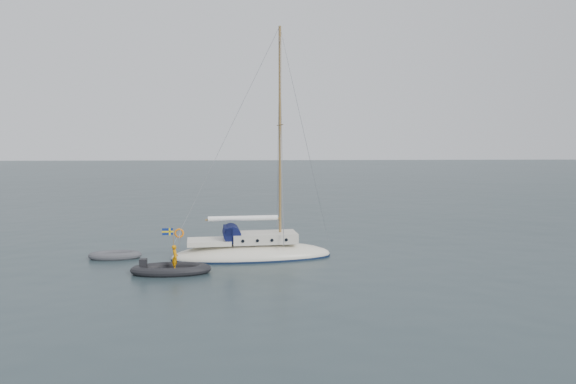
{
  "coord_description": "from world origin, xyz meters",
  "views": [
    {
      "loc": [
        -1.24,
        -31.82,
        6.79
      ],
      "look_at": [
        0.52,
        0.0,
        3.78
      ],
      "focal_mm": 35.0,
      "sensor_mm": 36.0,
      "label": 1
    }
  ],
  "objects": [
    {
      "name": "rib",
      "position": [
        -5.65,
        -3.62,
        0.24
      ],
      "size": [
        4.07,
        1.85,
        1.47
      ],
      "rotation": [
        0.0,
        0.0,
        0.05
      ],
      "color": "black",
      "rests_on": "ground"
    },
    {
      "name": "sailboat",
      "position": [
        -1.54,
        -0.2,
        1.03
      ],
      "size": [
        9.59,
        2.87,
        13.65
      ],
      "rotation": [
        0.0,
        0.0,
        0.11
      ],
      "color": "beige",
      "rests_on": "ground"
    },
    {
      "name": "dinghy",
      "position": [
        -9.36,
        0.17,
        0.19
      ],
      "size": [
        2.97,
        1.34,
        0.43
      ],
      "rotation": [
        0.0,
        0.0,
        0.1
      ],
      "color": "#444549",
      "rests_on": "ground"
    },
    {
      "name": "ground",
      "position": [
        0.0,
        0.0,
        0.0
      ],
      "size": [
        300.0,
        300.0,
        0.0
      ],
      "primitive_type": "plane",
      "color": "black",
      "rests_on": "ground"
    }
  ]
}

